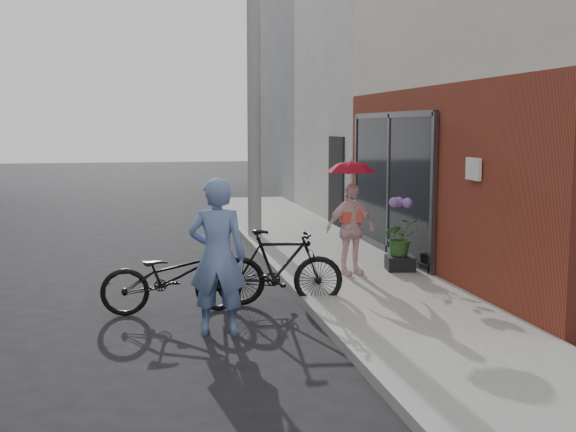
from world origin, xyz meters
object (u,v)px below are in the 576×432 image
object	(u,v)px
officer	(217,257)
bike_left	(172,277)
bike_right	(279,268)
kimono_woman	(350,229)
planter	(400,263)
utility_pole	(254,71)

from	to	relation	value
officer	bike_left	bearing A→B (deg)	-53.06
bike_right	kimono_woman	size ratio (longest dim) A/B	1.21
officer	planter	bearing A→B (deg)	-128.35
utility_pole	bike_left	distance (m)	6.61
kimono_woman	bike_left	bearing A→B (deg)	-168.30
utility_pole	kimono_woman	xyz separation A→B (m)	(0.83, -4.21, -2.68)
bike_left	kimono_woman	xyz separation A→B (m)	(2.76, 1.34, 0.35)
bike_right	utility_pole	bearing A→B (deg)	2.25
utility_pole	kimono_woman	distance (m)	5.06
officer	bike_right	distance (m)	1.57
officer	bike_right	xyz separation A→B (m)	(0.94, 1.19, -0.39)
bike_left	bike_right	distance (m)	1.43
utility_pole	bike_left	bearing A→B (deg)	-109.10
bike_right	planter	bearing A→B (deg)	-50.70
bike_left	kimono_woman	size ratio (longest dim) A/B	1.28
officer	planter	size ratio (longest dim) A/B	4.23
bike_left	kimono_woman	bearing A→B (deg)	-66.01
officer	bike_right	world-z (taller)	officer
utility_pole	officer	xyz separation A→B (m)	(-1.44, -6.61, -2.59)
bike_right	planter	world-z (taller)	bike_right
bike_right	kimono_woman	xyz separation A→B (m)	(1.33, 1.21, 0.31)
kimono_woman	utility_pole	bearing A→B (deg)	87.01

